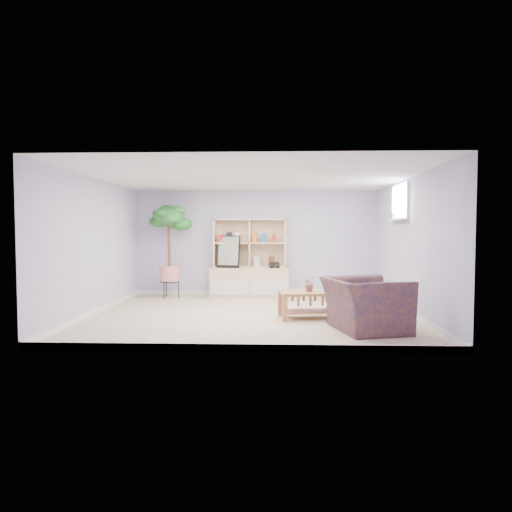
{
  "coord_description": "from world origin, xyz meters",
  "views": [
    {
      "loc": [
        0.37,
        -7.93,
        1.45
      ],
      "look_at": [
        0.07,
        0.4,
        1.01
      ],
      "focal_mm": 32.0,
      "sensor_mm": 36.0,
      "label": 1
    }
  ],
  "objects_px": {
    "floor_tree": "(169,251)",
    "storage_unit": "(249,258)",
    "armchair": "(365,301)",
    "coffee_table": "(313,305)"
  },
  "relations": [
    {
      "from": "floor_tree",
      "to": "armchair",
      "type": "height_order",
      "value": "floor_tree"
    },
    {
      "from": "storage_unit",
      "to": "coffee_table",
      "type": "distance_m",
      "value": 2.86
    },
    {
      "from": "coffee_table",
      "to": "storage_unit",
      "type": "bearing_deg",
      "value": 107.7
    },
    {
      "from": "armchair",
      "to": "coffee_table",
      "type": "bearing_deg",
      "value": 22.87
    },
    {
      "from": "storage_unit",
      "to": "coffee_table",
      "type": "height_order",
      "value": "storage_unit"
    },
    {
      "from": "storage_unit",
      "to": "floor_tree",
      "type": "height_order",
      "value": "floor_tree"
    },
    {
      "from": "storage_unit",
      "to": "armchair",
      "type": "height_order",
      "value": "storage_unit"
    },
    {
      "from": "floor_tree",
      "to": "storage_unit",
      "type": "bearing_deg",
      "value": 7.64
    },
    {
      "from": "coffee_table",
      "to": "armchair",
      "type": "xyz_separation_m",
      "value": [
        0.68,
        -0.93,
        0.21
      ]
    },
    {
      "from": "coffee_table",
      "to": "armchair",
      "type": "bearing_deg",
      "value": -61.31
    }
  ]
}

